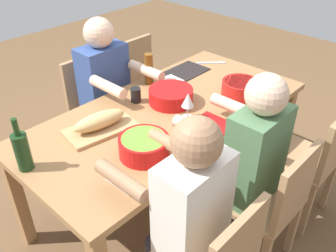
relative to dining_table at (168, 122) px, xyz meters
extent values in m
plane|color=brown|center=(0.00, 0.00, -0.66)|extent=(8.00, 8.00, 0.00)
cube|color=#9E7044|center=(0.00, 0.00, 0.06)|extent=(1.90, 0.91, 0.04)
cube|color=#9E7044|center=(-0.89, -0.40, -0.31)|extent=(0.07, 0.07, 0.70)
cube|color=#9E7044|center=(0.89, -0.40, -0.31)|extent=(0.07, 0.07, 0.70)
cube|color=#9E7044|center=(-0.89, 0.40, -0.31)|extent=(0.07, 0.07, 0.70)
cube|color=#A87F56|center=(-0.52, -0.70, -0.22)|extent=(0.40, 0.40, 0.03)
cube|color=#A87F56|center=(-0.52, -0.88, -0.01)|extent=(0.38, 0.04, 0.40)
cube|color=#A87F56|center=(-0.69, -0.53, -0.45)|extent=(0.04, 0.04, 0.42)
cube|color=#A87F56|center=(-0.35, -0.53, -0.45)|extent=(0.04, 0.04, 0.42)
cube|color=#A87F56|center=(-0.69, -0.87, -0.45)|extent=(0.04, 0.04, 0.42)
cube|color=#A87F56|center=(-0.35, -0.87, -0.45)|extent=(0.04, 0.04, 0.42)
cube|color=#A87F56|center=(-0.52, 0.70, -0.22)|extent=(0.40, 0.40, 0.03)
cube|color=#A87F56|center=(-0.35, 0.53, -0.45)|extent=(0.04, 0.04, 0.42)
cube|color=#A87F56|center=(-0.69, 0.53, -0.45)|extent=(0.04, 0.04, 0.42)
cube|color=#A87F56|center=(-0.35, 0.87, -0.45)|extent=(0.04, 0.04, 0.42)
cube|color=#A87F56|center=(-0.69, 0.87, -0.45)|extent=(0.04, 0.04, 0.42)
cube|color=#A87F56|center=(0.52, 0.88, -0.01)|extent=(0.38, 0.04, 0.40)
cube|color=#A87F56|center=(0.35, 0.53, -0.45)|extent=(0.04, 0.04, 0.42)
cylinder|color=#2D2D38|center=(0.44, 0.48, -0.43)|extent=(0.11, 0.11, 0.45)
cube|color=white|center=(0.52, 0.64, 0.07)|extent=(0.34, 0.20, 0.55)
cylinder|color=#9E7251|center=(0.69, 0.37, 0.19)|extent=(0.07, 0.30, 0.07)
cylinder|color=#9E7251|center=(0.35, 0.37, 0.19)|extent=(0.07, 0.30, 0.07)
sphere|color=#9E7251|center=(0.52, 0.64, 0.44)|extent=(0.21, 0.21, 0.21)
cube|color=#A87F56|center=(0.00, 0.70, -0.22)|extent=(0.40, 0.40, 0.03)
cube|color=#A87F56|center=(0.00, 0.88, -0.01)|extent=(0.38, 0.04, 0.40)
cube|color=#A87F56|center=(0.17, 0.53, -0.45)|extent=(0.04, 0.04, 0.42)
cube|color=#A87F56|center=(-0.17, 0.53, -0.45)|extent=(0.04, 0.04, 0.42)
cube|color=#A87F56|center=(-0.17, 0.87, -0.45)|extent=(0.04, 0.04, 0.42)
cylinder|color=#2D2D38|center=(0.08, 0.48, -0.43)|extent=(0.11, 0.11, 0.45)
cylinder|color=#2D2D38|center=(-0.08, 0.48, -0.43)|extent=(0.11, 0.11, 0.45)
cube|color=#4C724C|center=(0.00, 0.64, 0.07)|extent=(0.34, 0.20, 0.55)
cylinder|color=beige|center=(0.17, 0.37, 0.19)|extent=(0.07, 0.30, 0.07)
cylinder|color=beige|center=(-0.17, 0.37, 0.19)|extent=(0.07, 0.30, 0.07)
sphere|color=beige|center=(0.00, 0.64, 0.44)|extent=(0.21, 0.21, 0.21)
cube|color=#A87F56|center=(0.00, -0.70, -0.22)|extent=(0.40, 0.40, 0.03)
cube|color=#A87F56|center=(0.00, -0.88, -0.01)|extent=(0.38, 0.04, 0.40)
cube|color=#A87F56|center=(-0.17, -0.53, -0.45)|extent=(0.04, 0.04, 0.42)
cube|color=#A87F56|center=(0.17, -0.53, -0.45)|extent=(0.04, 0.04, 0.42)
cube|color=#A87F56|center=(-0.17, -0.87, -0.45)|extent=(0.04, 0.04, 0.42)
cube|color=#A87F56|center=(0.17, -0.87, -0.45)|extent=(0.04, 0.04, 0.42)
cylinder|color=#2D2D38|center=(-0.08, -0.48, -0.43)|extent=(0.11, 0.11, 0.45)
cylinder|color=#2D2D38|center=(0.08, -0.48, -0.43)|extent=(0.11, 0.11, 0.45)
cube|color=#334C8C|center=(0.00, -0.64, 0.07)|extent=(0.34, 0.20, 0.55)
cylinder|color=beige|center=(-0.17, -0.37, 0.19)|extent=(0.07, 0.30, 0.07)
cylinder|color=beige|center=(0.17, -0.37, 0.19)|extent=(0.07, 0.30, 0.07)
sphere|color=beige|center=(0.00, -0.64, 0.44)|extent=(0.21, 0.21, 0.21)
cylinder|color=red|center=(0.41, 0.21, 0.13)|extent=(0.26, 0.26, 0.11)
cylinder|color=#669E33|center=(0.41, 0.21, 0.17)|extent=(0.23, 0.23, 0.04)
cylinder|color=red|center=(-0.09, -0.06, 0.13)|extent=(0.29, 0.29, 0.10)
cylinder|color=beige|center=(-0.09, -0.06, 0.16)|extent=(0.25, 0.25, 0.03)
cylinder|color=red|center=(-0.48, 0.21, 0.13)|extent=(0.25, 0.25, 0.11)
cylinder|color=#2D7028|center=(-0.48, 0.21, 0.17)|extent=(0.22, 0.22, 0.04)
cube|color=tan|center=(0.42, -0.14, 0.09)|extent=(0.43, 0.28, 0.02)
ellipsoid|color=tan|center=(0.42, -0.14, 0.15)|extent=(0.33, 0.16, 0.09)
cylinder|color=#193819|center=(0.88, -0.14, 0.18)|extent=(0.08, 0.08, 0.20)
cylinder|color=#193819|center=(0.88, -0.14, 0.33)|extent=(0.03, 0.03, 0.09)
cylinder|color=brown|center=(-0.20, -0.37, 0.19)|extent=(0.06, 0.06, 0.22)
cylinder|color=silver|center=(-0.02, 0.14, 0.08)|extent=(0.07, 0.07, 0.01)
cylinder|color=silver|center=(-0.02, 0.14, 0.12)|extent=(0.01, 0.01, 0.07)
cone|color=silver|center=(-0.02, 0.14, 0.20)|extent=(0.08, 0.08, 0.08)
cube|color=black|center=(-0.52, -0.30, 0.08)|extent=(0.32, 0.23, 0.01)
cube|color=silver|center=(0.66, 0.30, 0.09)|extent=(0.02, 0.17, 0.01)
cube|color=maroon|center=(0.00, 0.30, 0.08)|extent=(0.32, 0.23, 0.01)
cylinder|color=black|center=(0.05, -0.24, 0.13)|extent=(0.07, 0.07, 0.09)
cube|color=silver|center=(-0.78, -0.25, 0.09)|extent=(0.18, 0.18, 0.01)
cube|color=white|center=(-0.30, -0.25, 0.09)|extent=(0.15, 0.15, 0.02)
camera|label=1|loc=(1.43, 1.33, 1.26)|focal=38.89mm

